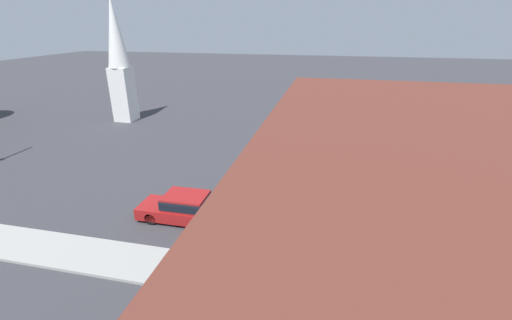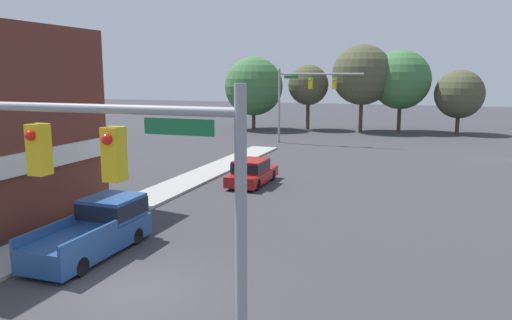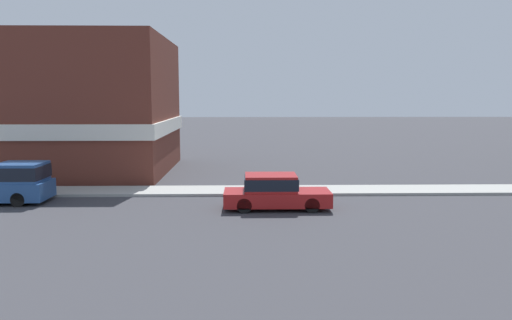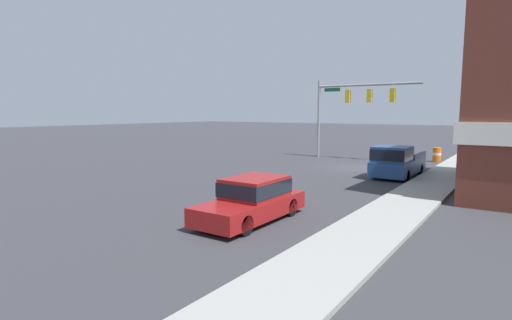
% 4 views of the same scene
% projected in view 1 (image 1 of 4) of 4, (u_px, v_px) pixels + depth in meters
% --- Properties ---
extents(ground_plane, '(200.00, 200.00, 0.00)m').
position_uv_depth(ground_plane, '(481.00, 237.00, 17.47)').
color(ground_plane, '#38383D').
extents(car_lead, '(1.86, 4.76, 1.56)m').
position_uv_depth(car_lead, '(184.00, 207.00, 18.72)').
color(car_lead, black).
rests_on(car_lead, ground).
extents(pickup_truck_parked, '(2.04, 5.43, 1.92)m').
position_uv_depth(pickup_truck_parked, '(448.00, 255.00, 14.67)').
color(pickup_truck_parked, black).
rests_on(pickup_truck_parked, ground).
extents(church_steeple, '(2.22, 2.22, 12.76)m').
position_uv_depth(church_steeple, '(119.00, 58.00, 35.70)').
color(church_steeple, white).
rests_on(church_steeple, ground).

